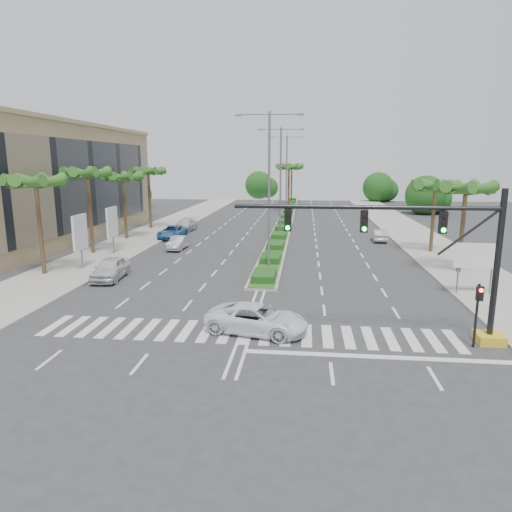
% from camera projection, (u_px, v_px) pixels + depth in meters
% --- Properties ---
extents(ground, '(160.00, 160.00, 0.00)m').
position_uv_depth(ground, '(246.00, 333.00, 22.62)').
color(ground, '#333335').
rests_on(ground, ground).
extents(footpath_right, '(6.00, 120.00, 0.15)m').
position_uv_depth(footpath_right, '(444.00, 257.00, 40.48)').
color(footpath_right, gray).
rests_on(footpath_right, ground).
extents(footpath_left, '(6.00, 120.00, 0.15)m').
position_uv_depth(footpath_left, '(116.00, 250.00, 43.67)').
color(footpath_left, gray).
rests_on(footpath_left, ground).
extents(median, '(2.20, 75.00, 0.20)m').
position_uv_depth(median, '(286.00, 219.00, 66.41)').
color(median, gray).
rests_on(median, ground).
extents(median_grass, '(1.80, 75.00, 0.04)m').
position_uv_depth(median_grass, '(286.00, 218.00, 66.38)').
color(median_grass, '#20521C').
rests_on(median_grass, median).
extents(building, '(12.00, 36.00, 12.00)m').
position_uv_depth(building, '(39.00, 184.00, 49.45)').
color(building, tan).
rests_on(building, ground).
extents(signal_gantry, '(12.60, 1.20, 7.20)m').
position_uv_depth(signal_gantry, '(445.00, 270.00, 20.94)').
color(signal_gantry, gold).
rests_on(signal_gantry, ground).
extents(pedestrian_signal, '(0.28, 0.36, 3.00)m').
position_uv_depth(pedestrian_signal, '(478.00, 305.00, 20.43)').
color(pedestrian_signal, black).
rests_on(pedestrian_signal, ground).
extents(direction_sign, '(2.70, 0.11, 3.40)m').
position_uv_depth(direction_sign, '(476.00, 258.00, 28.48)').
color(direction_sign, slate).
rests_on(direction_sign, ground).
extents(billboard_near, '(0.18, 2.10, 4.35)m').
position_uv_depth(billboard_near, '(80.00, 233.00, 35.22)').
color(billboard_near, slate).
rests_on(billboard_near, ground).
extents(billboard_far, '(0.18, 2.10, 4.35)m').
position_uv_depth(billboard_far, '(112.00, 223.00, 41.07)').
color(billboard_far, slate).
rests_on(billboard_far, ground).
extents(palm_left_near, '(4.57, 4.68, 7.55)m').
position_uv_depth(palm_left_near, '(36.00, 185.00, 32.73)').
color(palm_left_near, brown).
rests_on(palm_left_near, ground).
extents(palm_left_mid, '(4.57, 4.68, 7.95)m').
position_uv_depth(palm_left_mid, '(88.00, 176.00, 40.44)').
color(palm_left_mid, brown).
rests_on(palm_left_mid, ground).
extents(palm_left_far, '(4.57, 4.68, 7.35)m').
position_uv_depth(palm_left_far, '(123.00, 179.00, 48.35)').
color(palm_left_far, brown).
rests_on(palm_left_far, ground).
extents(palm_left_end, '(4.57, 4.68, 7.75)m').
position_uv_depth(palm_left_end, '(148.00, 174.00, 56.05)').
color(palm_left_end, brown).
rests_on(palm_left_end, ground).
extents(palm_right_near, '(4.57, 4.68, 7.05)m').
position_uv_depth(palm_right_near, '(466.00, 191.00, 33.46)').
color(palm_right_near, brown).
rests_on(palm_right_near, ground).
extents(palm_right_far, '(4.57, 4.68, 6.75)m').
position_uv_depth(palm_right_far, '(435.00, 189.00, 41.31)').
color(palm_right_far, brown).
rests_on(palm_right_far, ground).
extents(palm_median_a, '(4.57, 4.68, 8.05)m').
position_uv_depth(palm_median_a, '(289.00, 169.00, 74.70)').
color(palm_median_a, brown).
rests_on(palm_median_a, ground).
extents(palm_median_b, '(4.57, 4.68, 8.05)m').
position_uv_depth(palm_median_b, '(292.00, 168.00, 89.31)').
color(palm_median_b, brown).
rests_on(palm_median_b, ground).
extents(streetlight_near, '(5.10, 0.25, 12.00)m').
position_uv_depth(streetlight_near, '(269.00, 182.00, 34.87)').
color(streetlight_near, slate).
rests_on(streetlight_near, ground).
extents(streetlight_mid, '(5.10, 0.25, 12.00)m').
position_uv_depth(streetlight_mid, '(281.00, 176.00, 50.44)').
color(streetlight_mid, slate).
rests_on(streetlight_mid, ground).
extents(streetlight_far, '(5.10, 0.25, 12.00)m').
position_uv_depth(streetlight_far, '(287.00, 172.00, 66.02)').
color(streetlight_far, slate).
rests_on(streetlight_far, ground).
extents(car_parked_a, '(2.21, 4.73, 1.57)m').
position_uv_depth(car_parked_a, '(110.00, 268.00, 32.87)').
color(car_parked_a, silver).
rests_on(car_parked_a, ground).
extents(car_parked_b, '(1.51, 3.91, 1.27)m').
position_uv_depth(car_parked_b, '(178.00, 243.00, 44.12)').
color(car_parked_b, '#AEAEB3').
rests_on(car_parked_b, ground).
extents(car_parked_c, '(2.37, 5.09, 1.41)m').
position_uv_depth(car_parked_c, '(172.00, 232.00, 50.39)').
color(car_parked_c, '#33669C').
rests_on(car_parked_c, ground).
extents(car_parked_d, '(2.37, 5.13, 1.45)m').
position_uv_depth(car_parked_d, '(185.00, 225.00, 55.58)').
color(car_parked_d, silver).
rests_on(car_parked_d, ground).
extents(car_crossing, '(5.48, 3.44, 1.41)m').
position_uv_depth(car_crossing, '(257.00, 319.00, 22.58)').
color(car_crossing, white).
rests_on(car_crossing, ground).
extents(car_right, '(1.52, 3.96, 1.29)m').
position_uv_depth(car_right, '(379.00, 235.00, 48.68)').
color(car_right, silver).
rests_on(car_right, ground).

